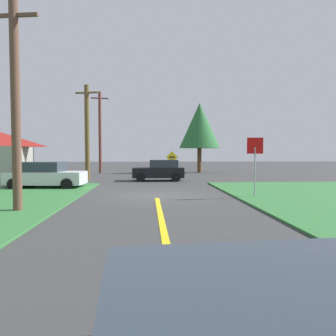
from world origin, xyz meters
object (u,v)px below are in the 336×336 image
object	(u,v)px
utility_pole_far	(100,132)
utility_pole_near	(15,104)
stop_sign	(255,155)
oak_tree_left	(200,126)
utility_pole_mid	(87,132)
car_approaching_junction	(160,170)
parked_car_near_building	(45,175)
direction_sign	(172,163)

from	to	relation	value
utility_pole_far	utility_pole_near	bearing A→B (deg)	-89.32
stop_sign	oak_tree_left	distance (m)	19.72
utility_pole_mid	car_approaching_junction	bearing A→B (deg)	-3.63
stop_sign	oak_tree_left	xyz separation A→B (m)	(0.46, 19.48, 3.05)
stop_sign	utility_pole_mid	distance (m)	14.05
parked_car_near_building	utility_pole_mid	distance (m)	6.17
utility_pole_far	direction_sign	distance (m)	12.31
utility_pole_near	utility_pole_far	size ratio (longest dim) A/B	0.90
utility_pole_far	direction_sign	xyz separation A→B (m)	(6.86, -9.79, -2.96)
direction_sign	stop_sign	bearing A→B (deg)	-70.17
utility_pole_mid	oak_tree_left	xyz separation A→B (m)	(10.28, 9.58, 1.34)
car_approaching_junction	oak_tree_left	size ratio (longest dim) A/B	0.52
direction_sign	oak_tree_left	world-z (taller)	oak_tree_left
parked_car_near_building	utility_pole_mid	xyz separation A→B (m)	(1.59, 5.18, 2.94)
utility_pole_near	utility_pole_mid	bearing A→B (deg)	89.62
car_approaching_junction	utility_pole_far	xyz separation A→B (m)	(-5.91, 9.44, 3.57)
parked_car_near_building	car_approaching_junction	bearing A→B (deg)	37.97
utility_pole_near	parked_car_near_building	bearing A→B (deg)	100.77
stop_sign	utility_pole_near	size ratio (longest dim) A/B	0.38
utility_pole_far	car_approaching_junction	bearing A→B (deg)	-57.93
oak_tree_left	utility_pole_far	bearing A→B (deg)	-177.35
utility_pole_mid	direction_sign	bearing A→B (deg)	-6.19
oak_tree_left	direction_sign	bearing A→B (deg)	-110.18
utility_pole_far	oak_tree_left	size ratio (longest dim) A/B	1.13
parked_car_near_building	utility_pole_near	world-z (taller)	utility_pole_near
stop_sign	utility_pole_far	distance (m)	21.67
stop_sign	utility_pole_near	xyz separation A→B (m)	(-9.91, -3.18, 1.89)
parked_car_near_building	car_approaching_junction	size ratio (longest dim) A/B	1.20
utility_pole_mid	utility_pole_near	bearing A→B (deg)	-90.38
oak_tree_left	utility_pole_near	bearing A→B (deg)	-114.59
utility_pole_near	stop_sign	bearing A→B (deg)	17.79
utility_pole_far	oak_tree_left	distance (m)	10.67
parked_car_near_building	utility_pole_near	size ratio (longest dim) A/B	0.61
utility_pole_far	stop_sign	bearing A→B (deg)	-61.83
stop_sign	car_approaching_junction	world-z (taller)	stop_sign
utility_pole_mid	parked_car_near_building	bearing A→B (deg)	-107.06
car_approaching_junction	parked_car_near_building	bearing A→B (deg)	34.19
parked_car_near_building	utility_pole_far	distance (m)	14.76
stop_sign	utility_pole_far	bearing A→B (deg)	-56.51
direction_sign	oak_tree_left	xyz separation A→B (m)	(3.78, 10.28, 3.68)
utility_pole_mid	utility_pole_far	world-z (taller)	utility_pole_far
parked_car_near_building	car_approaching_junction	xyz separation A→B (m)	(7.15, 4.83, -0.00)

